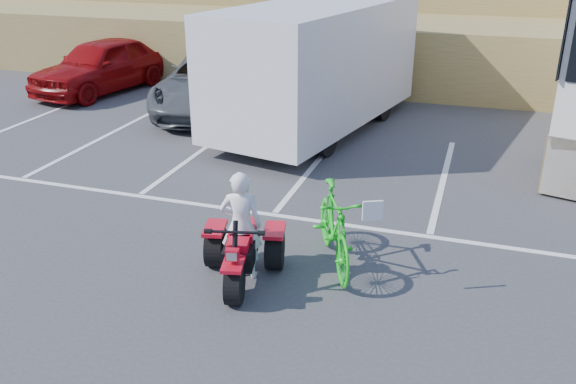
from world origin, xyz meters
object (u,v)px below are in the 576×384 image
(red_trike_atv, at_px, (241,281))
(green_dirt_bike, at_px, (334,227))
(cargo_trailer, at_px, (317,64))
(quad_atv_blue, at_px, (284,126))
(red_car, at_px, (102,65))
(rider, at_px, (241,226))
(grey_pickup, at_px, (213,81))
(quad_atv_green, at_px, (257,147))

(red_trike_atv, xyz_separation_m, green_dirt_bike, (1.12, 0.89, 0.61))
(cargo_trailer, height_order, quad_atv_blue, cargo_trailer)
(red_trike_atv, height_order, red_car, red_car)
(rider, height_order, cargo_trailer, cargo_trailer)
(red_trike_atv, height_order, grey_pickup, grey_pickup)
(grey_pickup, height_order, quad_atv_green, grey_pickup)
(red_car, bearing_deg, quad_atv_blue, -4.72)
(green_dirt_bike, xyz_separation_m, quad_atv_green, (-3.02, 4.74, -0.61))
(red_trike_atv, relative_size, quad_atv_blue, 1.05)
(red_trike_atv, distance_m, green_dirt_bike, 1.56)
(red_trike_atv, distance_m, quad_atv_green, 5.93)
(rider, distance_m, cargo_trailer, 7.31)
(rider, xyz_separation_m, quad_atv_green, (-1.86, 5.48, -0.80))
(green_dirt_bike, xyz_separation_m, quad_atv_blue, (-2.95, 6.53, -0.61))
(quad_atv_blue, bearing_deg, green_dirt_bike, -57.14)
(red_trike_atv, bearing_deg, green_dirt_bike, 24.78)
(red_car, height_order, quad_atv_blue, red_car)
(red_trike_atv, distance_m, grey_pickup, 9.37)
(green_dirt_bike, xyz_separation_m, grey_pickup, (-5.32, 7.45, 0.17))
(green_dirt_bike, relative_size, grey_pickup, 0.36)
(red_trike_atv, distance_m, rider, 0.82)
(red_trike_atv, bearing_deg, grey_pickup, 103.26)
(grey_pickup, bearing_deg, cargo_trailer, -30.44)
(grey_pickup, distance_m, red_car, 4.24)
(quad_atv_blue, relative_size, quad_atv_green, 1.04)
(green_dirt_bike, height_order, red_car, red_car)
(red_trike_atv, height_order, quad_atv_blue, red_trike_atv)
(red_car, xyz_separation_m, quad_atv_green, (6.45, -3.57, -0.82))
(grey_pickup, bearing_deg, green_dirt_bike, -67.85)
(green_dirt_bike, relative_size, quad_atv_blue, 1.36)
(green_dirt_bike, height_order, quad_atv_blue, green_dirt_bike)
(rider, relative_size, grey_pickup, 0.29)
(green_dirt_bike, height_order, grey_pickup, grey_pickup)
(red_car, distance_m, quad_atv_blue, 6.81)
(cargo_trailer, xyz_separation_m, quad_atv_blue, (-0.87, 0.07, -1.66))
(red_car, xyz_separation_m, quad_atv_blue, (6.53, -1.78, -0.82))
(rider, xyz_separation_m, red_car, (-8.32, 9.04, 0.01))
(rider, bearing_deg, red_car, -60.86)
(grey_pickup, bearing_deg, quad_atv_green, -63.13)
(green_dirt_bike, bearing_deg, grey_pickup, 100.41)
(rider, height_order, grey_pickup, rider)
(rider, distance_m, grey_pickup, 9.19)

